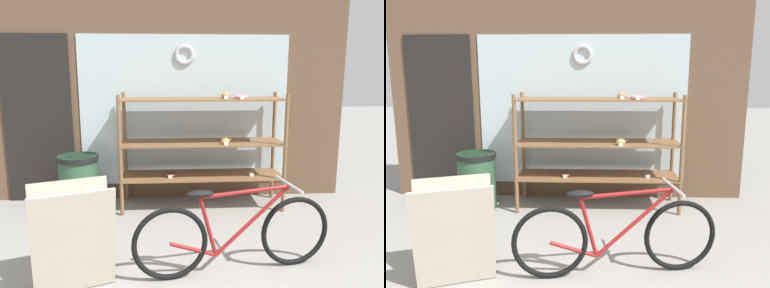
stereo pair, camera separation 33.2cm
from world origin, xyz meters
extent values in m
cube|color=brown|center=(0.00, 2.76, 1.67)|extent=(4.56, 0.08, 3.33)
cube|color=silver|center=(0.20, 2.71, 1.15)|extent=(2.64, 0.02, 1.90)
cube|color=black|center=(-1.64, 2.70, 1.05)|extent=(0.84, 0.03, 2.10)
torus|color=#B7B7BC|center=(0.20, 2.69, 1.85)|extent=(0.26, 0.06, 0.26)
cylinder|color=brown|center=(-0.56, 2.10, 0.70)|extent=(0.04, 0.04, 1.40)
cylinder|color=brown|center=(1.34, 2.10, 0.70)|extent=(0.04, 0.04, 1.40)
cylinder|color=brown|center=(-0.56, 2.59, 0.70)|extent=(0.04, 0.04, 1.40)
cylinder|color=brown|center=(1.34, 2.59, 0.70)|extent=(0.04, 0.04, 1.40)
cube|color=brown|center=(0.39, 2.34, 0.39)|extent=(1.95, 0.54, 0.02)
cube|color=brown|center=(0.39, 2.34, 0.80)|extent=(1.95, 0.54, 0.02)
cube|color=brown|center=(0.39, 2.34, 1.33)|extent=(1.95, 0.54, 0.02)
ellipsoid|color=#AD7F4C|center=(0.66, 2.31, 1.37)|extent=(0.11, 0.09, 0.07)
cube|color=white|center=(0.66, 2.25, 1.35)|extent=(0.05, 0.00, 0.04)
ellipsoid|color=tan|center=(0.65, 2.18, 0.85)|extent=(0.10, 0.09, 0.07)
cube|color=white|center=(0.65, 2.12, 0.83)|extent=(0.05, 0.00, 0.04)
ellipsoid|color=beige|center=(1.01, 2.38, 0.84)|extent=(0.07, 0.06, 0.05)
cube|color=white|center=(1.01, 2.34, 0.83)|extent=(0.05, 0.00, 0.04)
torus|color=#4C2D1E|center=(0.01, 2.29, 0.42)|extent=(0.15, 0.15, 0.04)
cube|color=white|center=(0.01, 2.20, 0.42)|extent=(0.05, 0.00, 0.04)
ellipsoid|color=brown|center=(0.99, 2.28, 0.43)|extent=(0.08, 0.06, 0.05)
cube|color=white|center=(0.99, 2.23, 0.42)|extent=(0.05, 0.00, 0.04)
torus|color=pink|center=(0.84, 2.24, 1.36)|extent=(0.16, 0.16, 0.04)
cube|color=white|center=(0.84, 2.15, 1.35)|extent=(0.05, 0.00, 0.04)
torus|color=#B27A42|center=(0.69, 2.37, 0.83)|extent=(0.15, 0.15, 0.04)
cube|color=white|center=(0.69, 2.28, 0.83)|extent=(0.05, 0.00, 0.04)
torus|color=black|center=(-0.01, 0.69, 0.31)|extent=(0.61, 0.14, 0.61)
torus|color=black|center=(1.06, 0.86, 0.31)|extent=(0.61, 0.14, 0.61)
cylinder|color=maroon|center=(0.67, 0.80, 0.44)|extent=(0.64, 0.13, 0.57)
cylinder|color=maroon|center=(0.60, 0.79, 0.69)|extent=(0.75, 0.15, 0.07)
cylinder|color=maroon|center=(0.30, 0.74, 0.42)|extent=(0.17, 0.06, 0.51)
cylinder|color=maroon|center=(0.18, 0.72, 0.24)|extent=(0.39, 0.09, 0.17)
ellipsoid|color=black|center=(0.23, 0.73, 0.70)|extent=(0.23, 0.12, 0.06)
cylinder|color=#B2B2B7|center=(0.98, 0.84, 0.73)|extent=(0.10, 0.46, 0.02)
cube|color=#B2A893|center=(-0.71, 0.50, 0.42)|extent=(0.63, 0.39, 0.83)
cube|color=#B2A893|center=(-0.77, 0.67, 0.42)|extent=(0.63, 0.39, 0.83)
cylinder|color=#2D5138|center=(-1.07, 2.25, 0.34)|extent=(0.45, 0.45, 0.69)
cylinder|color=black|center=(-1.07, 2.25, 0.66)|extent=(0.48, 0.48, 0.06)
camera|label=1|loc=(-0.02, -2.07, 1.66)|focal=35.00mm
camera|label=2|loc=(0.31, -2.08, 1.66)|focal=35.00mm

